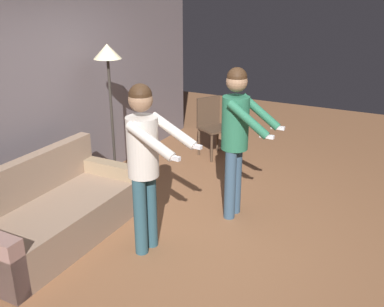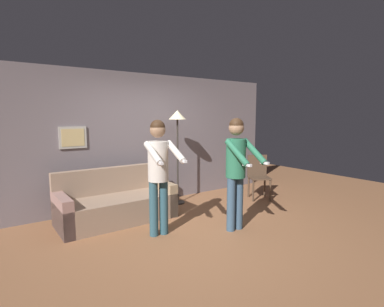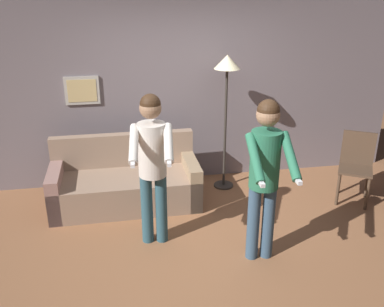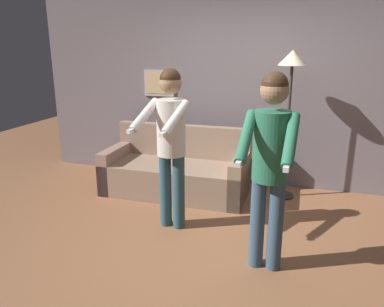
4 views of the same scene
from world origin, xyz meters
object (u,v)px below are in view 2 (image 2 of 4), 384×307
object	(u,v)px
torchiere_lamp	(177,125)
person_standing_right	(236,163)
person_standing_left	(159,166)
couch	(116,204)
dining_chair_distant	(258,174)

from	to	relation	value
torchiere_lamp	person_standing_right	distance (m)	1.82
person_standing_left	person_standing_right	distance (m)	1.18
couch	person_standing_right	bearing A→B (deg)	-47.34
person_standing_left	couch	bearing A→B (deg)	106.57
person_standing_right	couch	bearing A→B (deg)	132.66
couch	dining_chair_distant	world-z (taller)	dining_chair_distant
person_standing_left	dining_chair_distant	bearing A→B (deg)	11.86
torchiere_lamp	person_standing_left	xyz separation A→B (m)	(-1.11, -1.25, -0.54)
person_standing_right	dining_chair_distant	bearing A→B (deg)	32.74
couch	torchiere_lamp	distance (m)	1.94
couch	dining_chair_distant	distance (m)	3.07
person_standing_left	dining_chair_distant	xyz separation A→B (m)	(2.74, 0.58, -0.51)
torchiere_lamp	dining_chair_distant	size ratio (longest dim) A/B	2.02
person_standing_right	dining_chair_distant	xyz separation A→B (m)	(1.67, 1.07, -0.53)
person_standing_left	person_standing_right	world-z (taller)	person_standing_right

